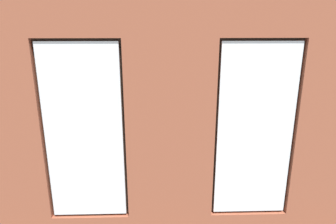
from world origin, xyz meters
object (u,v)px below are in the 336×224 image
couch_by_window (168,202)px  table_plant_small (151,129)px  coffee_table (172,135)px  potted_plant_foreground_right (79,102)px  tv_flatscreen (31,131)px  candle_jar (163,129)px  papasan_chair (132,114)px  potted_plant_by_left_couch (234,124)px  potted_plant_between_couches (259,187)px  cup_ceramic (191,129)px  potted_plant_corner_far_left (336,179)px  couch_left (269,146)px  remote_gray (178,135)px  media_console (35,159)px  potted_plant_corner_near_left (248,101)px

couch_by_window → table_plant_small: (0.30, -2.42, 0.24)m
coffee_table → potted_plant_foreground_right: potted_plant_foreground_right is taller
table_plant_small → tv_flatscreen: tv_flatscreen is taller
coffee_table → candle_jar: 0.25m
papasan_chair → potted_plant_by_left_couch: 2.67m
table_plant_small → potted_plant_by_left_couch: 2.32m
potted_plant_foreground_right → papasan_chair: bearing=174.4°
tv_flatscreen → potted_plant_between_couches: (-3.85, 1.57, -0.33)m
couch_by_window → cup_ceramic: 2.73m
table_plant_small → potted_plant_corner_far_left: potted_plant_corner_far_left is taller
candle_jar → potted_plant_corner_far_left: bearing=130.9°
cup_ceramic → potted_plant_by_left_couch: size_ratio=0.19×
candle_jar → potted_plant_corner_far_left: size_ratio=0.10×
couch_left → candle_jar: couch_left is taller
remote_gray → media_console: bearing=0.8°
candle_jar → potted_plant_foreground_right: (2.22, -1.47, 0.26)m
candle_jar → papasan_chair: papasan_chair is taller
potted_plant_foreground_right → potted_plant_corner_near_left: bearing=-179.5°
coffee_table → media_console: 2.86m
cup_ceramic → media_console: media_console is taller
potted_plant_corner_far_left → potted_plant_foreground_right: (4.58, -4.19, 0.04)m
table_plant_small → couch_left: bearing=170.2°
remote_gray → potted_plant_by_left_couch: size_ratio=0.35×
table_plant_small → papasan_chair: bearing=-71.0°
cup_ceramic → potted_plant_between_couches: (-0.71, 2.61, 0.04)m
couch_by_window → potted_plant_by_left_couch: bearing=-117.8°
cup_ceramic → potted_plant_corner_far_left: potted_plant_corner_far_left is taller
remote_gray → potted_plant_corner_near_left: bearing=-155.2°
couch_by_window → potted_plant_by_left_couch: size_ratio=3.56×
coffee_table → candle_jar: size_ratio=12.47×
couch_by_window → papasan_chair: (0.82, -3.95, 0.13)m
coffee_table → cup_ceramic: 0.46m
media_console → tv_flatscreen: (0.00, -0.00, 0.58)m
remote_gray → media_console: size_ratio=0.15×
potted_plant_corner_far_left → potted_plant_between_couches: 1.05m
couch_by_window → candle_jar: 2.63m
papasan_chair → potted_plant_corner_far_left: 5.14m
couch_left → potted_plant_between_couches: bearing=-25.6°
potted_plant_by_left_couch → coffee_table: bearing=28.4°
cup_ceramic → candle_jar: (0.63, 0.04, 0.02)m
coffee_table → papasan_chair: 1.74m
couch_by_window → potted_plant_corner_near_left: (-2.34, -4.13, 0.40)m
candle_jar → papasan_chair: size_ratio=0.11×
potted_plant_corner_far_left → potted_plant_foreground_right: potted_plant_corner_far_left is taller
media_console → potted_plant_corner_near_left: (-4.87, -2.51, 0.47)m
cup_ceramic → tv_flatscreen: tv_flatscreen is taller
media_console → potted_plant_between_couches: size_ratio=1.40×
potted_plant_corner_near_left → tv_flatscreen: bearing=27.2°
papasan_chair → potted_plant_between_couches: (-2.15, 3.90, 0.06)m
tv_flatscreen → candle_jar: bearing=-158.3°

